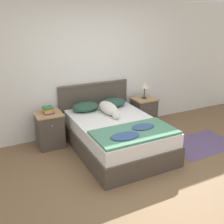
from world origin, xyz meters
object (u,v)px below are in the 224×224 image
dog (109,109)px  table_lamp (145,86)px  bed (117,136)px  pillow_left (85,107)px  nightstand_right (144,113)px  book_stack (48,110)px  nightstand_left (50,130)px  pillow_right (113,102)px

dog → table_lamp: (0.96, 0.30, 0.24)m
bed → pillow_left: size_ratio=3.74×
dog → pillow_left: bearing=134.7°
bed → dog: dog is taller
nightstand_right → book_stack: size_ratio=2.79×
nightstand_left → pillow_left: size_ratio=1.24×
nightstand_left → dog: (1.03, -0.29, 0.34)m
nightstand_right → dog: size_ratio=0.79×
pillow_left → pillow_right: 0.58m
nightstand_right → pillow_right: 0.78m
book_stack → nightstand_left: bearing=-98.5°
pillow_right → book_stack: book_stack is taller
pillow_right → dog: size_ratio=0.64×
dog → table_lamp: table_lamp is taller
dog → book_stack: dog is taller
pillow_left → book_stack: book_stack is taller
dog → book_stack: (-1.03, 0.32, 0.03)m
bed → book_stack: 1.29m
pillow_left → pillow_right: size_ratio=1.00×
pillow_right → table_lamp: table_lamp is taller
book_stack → table_lamp: (1.99, -0.01, 0.20)m
nightstand_right → pillow_right: pillow_right is taller
pillow_left → table_lamp: bearing=-1.2°
book_stack → nightstand_right: bearing=-0.7°
bed → nightstand_left: size_ratio=3.02×
nightstand_left → pillow_left: pillow_left is taller
bed → nightstand_right: bearing=34.4°
pillow_left → book_stack: size_ratio=2.25×
pillow_left → book_stack: bearing=-178.9°
pillow_left → book_stack: 0.71m
nightstand_left → pillow_right: (1.29, 0.04, 0.32)m
book_stack → table_lamp: 2.00m
dog → table_lamp: 1.04m
nightstand_left → table_lamp: (2.00, 0.01, 0.57)m
bed → nightstand_right: size_ratio=3.02×
dog → book_stack: 1.08m
nightstand_left → book_stack: 0.37m
nightstand_left → pillow_right: size_ratio=1.24×
pillow_right → table_lamp: 0.75m
table_lamp → bed: bearing=-145.2°
pillow_right → nightstand_left: bearing=-178.4°
dog → table_lamp: bearing=17.5°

